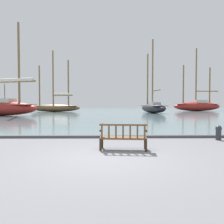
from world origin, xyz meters
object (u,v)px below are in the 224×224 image
object	(u,v)px
sailboat_distant_harbor	(197,105)
sailboat_far_starboard	(153,107)
park_bench	(123,137)
sailboat_centre_channel	(0,106)
mooring_bollard	(218,132)
sailboat_nearest_starboard	(55,106)

from	to	relation	value
sailboat_distant_harbor	sailboat_far_starboard	size ratio (longest dim) A/B	1.10
park_bench	sailboat_distant_harbor	bearing A→B (deg)	64.94
sailboat_distant_harbor	sailboat_far_starboard	bearing A→B (deg)	-138.10
sailboat_centre_channel	sailboat_far_starboard	distance (m)	23.60
mooring_bollard	sailboat_far_starboard	bearing A→B (deg)	84.53
sailboat_far_starboard	sailboat_nearest_starboard	bearing A→B (deg)	159.57
park_bench	sailboat_nearest_starboard	world-z (taller)	sailboat_nearest_starboard
sailboat_far_starboard	sailboat_distant_harbor	bearing A→B (deg)	41.90
sailboat_nearest_starboard	mooring_bollard	size ratio (longest dim) A/B	18.86
sailboat_centre_channel	sailboat_distant_harbor	bearing A→B (deg)	28.74
mooring_bollard	park_bench	bearing A→B (deg)	-154.55
sailboat_far_starboard	park_bench	bearing A→B (deg)	-103.20
park_bench	sailboat_distant_harbor	xyz separation A→B (m)	(19.07, 40.78, 0.90)
park_bench	sailboat_centre_channel	size ratio (longest dim) A/B	0.11
park_bench	mooring_bollard	distance (m)	4.82
sailboat_centre_channel	sailboat_far_starboard	world-z (taller)	sailboat_centre_channel
sailboat_far_starboard	mooring_bollard	world-z (taller)	sailboat_far_starboard
sailboat_distant_harbor	sailboat_centre_channel	world-z (taller)	sailboat_centre_channel
park_bench	sailboat_distant_harbor	distance (m)	45.03
sailboat_nearest_starboard	mooring_bollard	distance (m)	38.31
sailboat_centre_channel	park_bench	bearing A→B (deg)	-55.40
sailboat_distant_harbor	mooring_bollard	size ratio (longest dim) A/B	21.21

